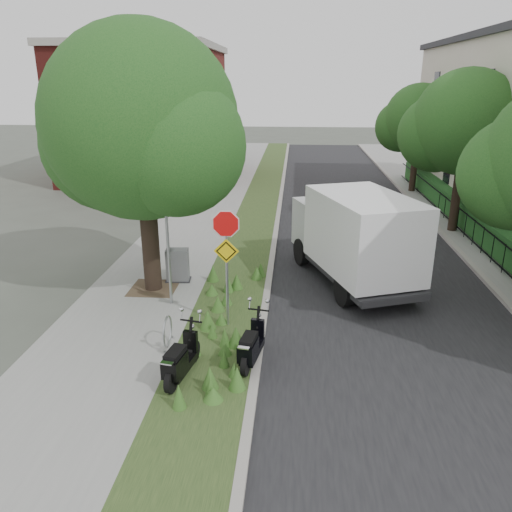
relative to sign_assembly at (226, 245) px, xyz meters
The scene contains 20 objects.
ground 2.78m from the sign_assembly, 22.62° to the right, with size 120.00×120.00×0.00m, color #4C5147.
sidewalk_near 10.10m from the sign_assembly, 106.84° to the left, with size 3.50×60.00×0.12m, color gray.
verge 9.69m from the sign_assembly, 90.61° to the left, with size 2.00×60.00×0.12m, color #263F1B.
kerb_near 9.73m from the sign_assembly, 84.54° to the left, with size 0.20×60.00×0.13m, color #9E9991.
road 10.65m from the sign_assembly, 64.96° to the left, with size 7.00×60.00×0.01m, color black.
kerb_far 12.50m from the sign_assembly, 50.01° to the left, with size 0.20×60.00×0.13m, color #9E9991.
footpath_far 13.64m from the sign_assembly, 44.45° to the left, with size 3.20×60.00×0.12m, color gray.
street_tree_main 4.30m from the sign_assembly, 139.63° to the left, with size 6.21×5.54×7.66m.
bare_post 2.18m from the sign_assembly, 145.95° to the left, with size 0.08×0.08×4.00m.
bike_hoop 2.54m from the sign_assembly, 137.69° to the right, with size 0.06×0.78×0.77m.
sign_assembly is the anchor object (origin of this frame).
fence_far 12.86m from the sign_assembly, 47.60° to the left, with size 0.04×24.00×1.00m.
hedge_far 13.34m from the sign_assembly, 45.36° to the left, with size 1.00×24.00×1.10m, color #1C4B1A.
brick_building 22.97m from the sign_assembly, 110.72° to the left, with size 9.40×10.40×8.30m.
far_tree_b 12.78m from the sign_assembly, 48.62° to the left, with size 4.83×4.31×6.56m.
far_tree_c 19.42m from the sign_assembly, 64.46° to the left, with size 4.37×3.89×5.93m.
scooter_near 3.27m from the sign_assembly, 104.51° to the right, with size 0.57×1.71×0.82m.
scooter_far 2.74m from the sign_assembly, 68.04° to the right, with size 0.54×1.68×0.80m.
box_truck 5.01m from the sign_assembly, 44.04° to the left, with size 3.91×5.99×2.53m.
utility_cabinet 3.92m from the sign_assembly, 124.25° to the left, with size 0.82×0.59×1.04m.
Camera 1 is at (0.26, -11.06, 6.20)m, focal length 35.00 mm.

